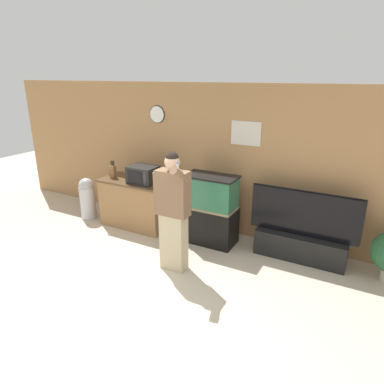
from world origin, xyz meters
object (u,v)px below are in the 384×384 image
counter_island (136,203)px  knife_block (113,171)px  trash_bin (87,198)px  aquarium_on_stand (210,210)px  tv_on_stand (301,239)px  microwave (143,175)px  person_standing (172,211)px

counter_island → knife_block: size_ratio=4.03×
counter_island → trash_bin: 1.08m
knife_block → aquarium_on_stand: bearing=3.2°
aquarium_on_stand → trash_bin: bearing=-175.0°
counter_island → trash_bin: (-1.06, -0.18, -0.02)m
tv_on_stand → knife_block: bearing=-175.5°
microwave → tv_on_stand: size_ratio=0.31×
knife_block → trash_bin: size_ratio=0.40×
counter_island → aquarium_on_stand: (1.51, 0.04, 0.14)m
trash_bin → person_standing: bearing=-17.8°
counter_island → tv_on_stand: 2.99m
knife_block → tv_on_stand: 3.52m
microwave → aquarium_on_stand: microwave is taller
counter_island → tv_on_stand: size_ratio=0.81×
trash_bin → microwave: bearing=6.0°
person_standing → trash_bin: (-2.47, 0.79, -0.49)m
aquarium_on_stand → tv_on_stand: size_ratio=0.72×
knife_block → trash_bin: (-0.61, -0.12, -0.59)m
knife_block → person_standing: person_standing is taller
microwave → knife_block: (-0.68, -0.02, -0.03)m
aquarium_on_stand → tv_on_stand: (1.47, 0.16, -0.27)m
person_standing → trash_bin: 2.64m
microwave → trash_bin: size_ratio=0.61×
aquarium_on_stand → microwave: bearing=-175.9°
aquarium_on_stand → person_standing: 1.07m
counter_island → knife_block: (-0.45, -0.07, 0.57)m
trash_bin → aquarium_on_stand: bearing=5.0°
knife_block → tv_on_stand: knife_block is taller
person_standing → counter_island: bearing=145.4°
tv_on_stand → microwave: bearing=-174.7°
knife_block → trash_bin: bearing=-169.0°
tv_on_stand → counter_island: bearing=-176.0°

